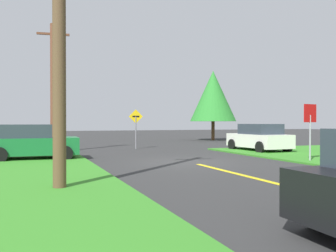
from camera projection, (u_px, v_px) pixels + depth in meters
name	position (u px, v px, depth m)	size (l,w,h in m)	color
ground_plane	(188.00, 162.00, 15.79)	(120.00, 120.00, 0.00)	#303030
lane_stripe_center	(332.00, 197.00, 8.32)	(0.20, 14.00, 0.01)	yellow
stop_sign	(310.00, 121.00, 15.61)	(0.77, 0.17, 2.49)	#9EA0A8
car_on_crossroad	(259.00, 138.00, 21.42)	(2.16, 4.13, 1.62)	white
parked_car_near_building	(32.00, 142.00, 16.53)	(3.98, 2.17, 1.62)	#196B33
utility_pole_near	(59.00, 1.00, 9.12)	(1.80, 0.33, 9.31)	brown
utility_pole_mid	(53.00, 87.00, 20.83)	(1.80, 0.35, 7.34)	brown
direction_sign	(136.00, 124.00, 23.41)	(0.90, 0.11, 2.54)	slate
oak_tree_left	(213.00, 96.00, 34.67)	(4.37, 4.37, 6.62)	brown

